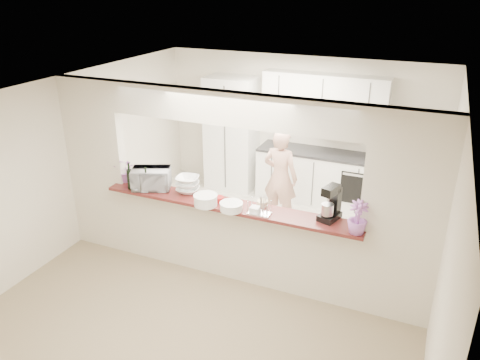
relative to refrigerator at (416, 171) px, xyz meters
The scene contains 19 objects.
floor 3.46m from the refrigerator, 127.72° to the right, with size 6.00×6.00×0.00m, color tan.
tile_overlay 2.48m from the refrigerator, 151.78° to the right, with size 5.00×2.90×0.01m, color beige.
partition 3.41m from the refrigerator, 127.72° to the right, with size 5.00×0.15×2.50m.
bar_counter 3.37m from the refrigerator, 127.68° to the right, with size 3.40×0.38×1.09m.
kitchen_cabinets 2.24m from the refrigerator, behind, with size 3.15×0.62×2.25m.
refrigerator is the anchor object (origin of this frame).
flower_left 4.51m from the refrigerator, 144.41° to the right, with size 0.31×0.27×0.35m, color #E77AD5.
wine_bottle_a 4.26m from the refrigerator, 138.71° to the right, with size 0.07×0.07×0.35m.
wine_bottle_b 4.46m from the refrigerator, 140.94° to the right, with size 0.07×0.07×0.37m.
toaster_oven 4.19m from the refrigerator, 140.14° to the right, with size 0.50×0.34×0.28m, color #B1B1B6.
serving_bowls 3.76m from the refrigerator, 135.94° to the right, with size 0.30×0.30×0.22m, color white.
plate_stack_a 3.67m from the refrigerator, 129.00° to the right, with size 0.30×0.30×0.14m.
plate_stack_b 3.46m from the refrigerator, 124.47° to the right, with size 0.28×0.28×0.10m.
red_bowl 3.48m from the refrigerator, 129.38° to the right, with size 0.13×0.13×0.06m, color maroon.
tan_bowl 3.07m from the refrigerator, 122.70° to the right, with size 0.14×0.14×0.06m, color beige.
utensil_caddy 3.24m from the refrigerator, 119.74° to the right, with size 0.27×0.16×0.25m.
stand_mixer 2.74m from the refrigerator, 107.10° to the right, with size 0.26×0.33×0.43m.
flower_right 2.87m from the refrigerator, 99.13° to the right, with size 0.22×0.22×0.38m, color #A660B3.
person 2.18m from the refrigerator, 153.51° to the right, with size 0.57×0.38×1.57m, color tan.
Camera 1 is at (2.21, -4.81, 3.68)m, focal length 35.00 mm.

